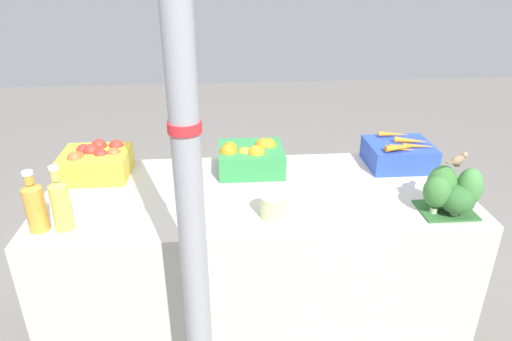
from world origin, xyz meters
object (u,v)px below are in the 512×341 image
(apple_crate, at_px, (96,161))
(orange_crate, at_px, (251,157))
(juice_bottle_amber, at_px, (35,205))
(juice_bottle_golden, at_px, (61,203))
(support_pole, at_px, (187,156))
(broccoli_pile, at_px, (451,192))
(carrot_crate, at_px, (399,154))
(pickle_jar, at_px, (273,205))
(sparrow_bird, at_px, (459,160))

(apple_crate, distance_m, orange_crate, 0.74)
(juice_bottle_amber, xyz_separation_m, juice_bottle_golden, (0.10, -0.00, 0.01))
(juice_bottle_amber, bearing_deg, apple_crate, 76.94)
(support_pole, bearing_deg, broccoli_pile, 21.23)
(juice_bottle_golden, bearing_deg, apple_crate, 88.26)
(juice_bottle_amber, relative_size, juice_bottle_golden, 0.94)
(support_pole, relative_size, juice_bottle_golden, 9.43)
(broccoli_pile, bearing_deg, carrot_crate, 94.25)
(support_pole, distance_m, juice_bottle_amber, 0.82)
(juice_bottle_golden, height_order, pickle_jar, juice_bottle_golden)
(carrot_crate, distance_m, pickle_jar, 0.82)
(apple_crate, bearing_deg, sparrow_bird, -16.51)
(broccoli_pile, bearing_deg, support_pole, -158.77)
(orange_crate, xyz_separation_m, pickle_jar, (0.06, -0.45, -0.02))
(support_pole, distance_m, broccoli_pile, 1.15)
(broccoli_pile, xyz_separation_m, pickle_jar, (-0.72, 0.03, -0.05))
(support_pole, xyz_separation_m, apple_crate, (-0.51, 0.88, -0.39))
(orange_crate, xyz_separation_m, sparrow_bird, (0.80, -0.45, 0.16))
(carrot_crate, height_order, juice_bottle_amber, juice_bottle_amber)
(carrot_crate, relative_size, broccoli_pile, 1.32)
(orange_crate, xyz_separation_m, juice_bottle_golden, (-0.76, -0.47, 0.04))
(broccoli_pile, bearing_deg, juice_bottle_amber, 179.86)
(orange_crate, bearing_deg, juice_bottle_golden, -148.11)
(orange_crate, height_order, sparrow_bird, sparrow_bird)
(orange_crate, height_order, pickle_jar, orange_crate)
(carrot_crate, bearing_deg, juice_bottle_golden, -162.63)
(apple_crate, height_order, broccoli_pile, broccoli_pile)
(apple_crate, relative_size, sparrow_bird, 2.53)
(orange_crate, height_order, juice_bottle_golden, juice_bottle_golden)
(orange_crate, bearing_deg, pickle_jar, -82.53)
(broccoli_pile, xyz_separation_m, juice_bottle_golden, (-1.54, 0.00, 0.01))
(juice_bottle_golden, bearing_deg, pickle_jar, 1.81)
(support_pole, relative_size, carrot_crate, 8.04)
(broccoli_pile, distance_m, juice_bottle_amber, 1.64)
(broccoli_pile, height_order, sparrow_bird, sparrow_bird)
(support_pole, bearing_deg, carrot_crate, 41.53)
(juice_bottle_golden, relative_size, pickle_jar, 2.49)
(broccoli_pile, relative_size, pickle_jar, 2.21)
(carrot_crate, relative_size, juice_bottle_amber, 1.25)
(orange_crate, distance_m, sparrow_bird, 0.93)
(carrot_crate, relative_size, juice_bottle_golden, 1.17)
(pickle_jar, bearing_deg, support_pole, -124.65)
(orange_crate, xyz_separation_m, carrot_crate, (0.75, -0.00, -0.01))
(orange_crate, bearing_deg, broccoli_pile, -31.31)
(carrot_crate, xyz_separation_m, broccoli_pile, (0.04, -0.48, 0.04))
(carrot_crate, distance_m, sparrow_bird, 0.48)
(support_pole, bearing_deg, orange_crate, 74.88)
(carrot_crate, bearing_deg, pickle_jar, -147.13)
(sparrow_bird, bearing_deg, carrot_crate, 67.85)
(carrot_crate, height_order, pickle_jar, carrot_crate)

